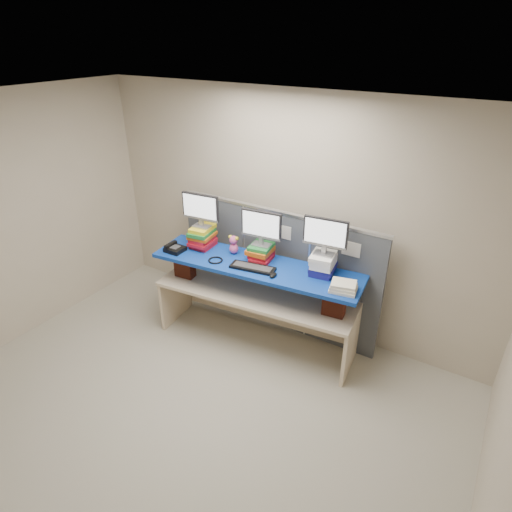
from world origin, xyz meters
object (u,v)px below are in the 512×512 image
Objects in this scene: monitor_center at (261,226)px; keyboard at (253,268)px; monitor_right at (325,234)px; blue_board at (256,266)px; desk at (256,302)px; monitor_left at (200,208)px; desk_phone at (174,249)px.

keyboard is (0.03, -0.22, -0.39)m from monitor_center.
keyboard is at bearing -161.99° from monitor_right.
keyboard is (0.02, -0.11, 0.04)m from blue_board.
monitor_center is 0.90× the size of keyboard.
monitor_right is at bearing 9.46° from blue_board.
monitor_right reaches higher than blue_board.
blue_board is 5.13× the size of monitor_center.
blue_board reaches higher than desk.
monitor_left reaches higher than monitor_right.
desk is at bearing 12.31° from desk_phone.
desk is at bearing -88.11° from blue_board.
blue_board is (-0.00, 0.00, 0.47)m from desk.
monitor_left is 2.20× the size of desk_phone.
desk is 4.62× the size of keyboard.
monitor_center is at bearing 18.90° from desk_phone.
monitor_center reaches higher than desk.
monitor_center is 2.20× the size of desk_phone.
desk_phone is at bearing 177.25° from keyboard.
desk is 5.14× the size of monitor_right.
keyboard is (0.78, -0.14, -0.46)m from monitor_left.
monitor_right is at bearing 14.55° from keyboard.
blue_board is 5.13× the size of monitor_right.
desk_phone reaches higher than keyboard.
monitor_right reaches higher than keyboard.
desk is 1.23m from monitor_left.
monitor_left reaches higher than blue_board.
desk_phone is at bearing -172.99° from blue_board.
desk is at bearing -92.98° from monitor_center.
monitor_center is at bearing 87.02° from blue_board.
desk_phone is at bearing -166.40° from monitor_center.
monitor_center reaches higher than keyboard.
keyboard is 0.99m from desk_phone.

